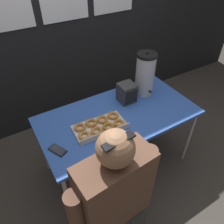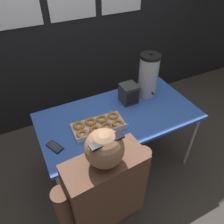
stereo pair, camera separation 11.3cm
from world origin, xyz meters
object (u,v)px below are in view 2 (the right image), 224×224
coffee_urn (148,75)px  cell_phone (55,147)px  space_heater (129,94)px  person_seated (106,202)px  donut_box (99,125)px

coffee_urn → cell_phone: bearing=-164.5°
cell_phone → coffee_urn: bearing=-10.0°
space_heater → person_seated: (-0.61, -0.77, -0.22)m
cell_phone → person_seated: person_seated is taller
space_heater → person_seated: 1.01m
coffee_urn → cell_phone: 1.08m
coffee_urn → cell_phone: (-1.03, -0.28, -0.21)m
cell_phone → person_seated: size_ratio=0.12×
donut_box → cell_phone: bearing=-168.9°
coffee_urn → cell_phone: size_ratio=2.89×
donut_box → coffee_urn: size_ratio=1.01×
cell_phone → space_heater: space_heater is taller
cell_phone → person_seated: 0.57m
cell_phone → donut_box: bearing=-17.7°
person_seated → cell_phone: bearing=-73.6°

